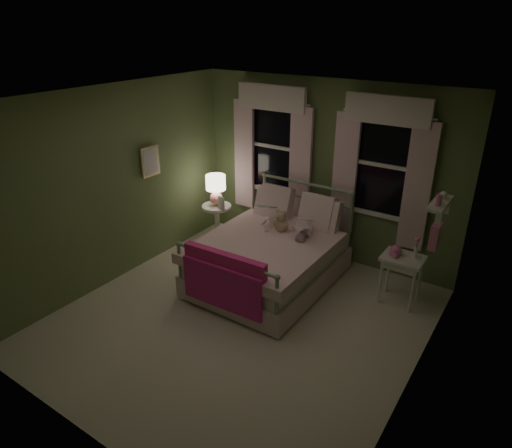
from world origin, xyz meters
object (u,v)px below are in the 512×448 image
Objects in this scene: child_left at (270,205)px; nightstand_right at (402,264)px; table_lamp at (216,187)px; bed at (270,257)px; nightstand_left at (217,219)px; child_right at (305,213)px; teddy_bear at (281,222)px.

child_left is 1.12× the size of nightstand_right.
table_lamp is 2.97m from nightstand_right.
nightstand_right is (1.90, 0.07, -0.38)m from child_left.
bed is 3.13× the size of nightstand_left.
nightstand_left is at bearing -17.81° from child_right.
table_lamp is at bearing 158.41° from bed.
child_right is 1.61m from table_lamp.
nightstand_right is at bearing 168.89° from child_right.
teddy_bear is at bearing 126.62° from child_left.
table_lamp is (-1.33, 0.26, 0.16)m from teddy_bear.
bed reaches higher than teddy_bear.
nightstand_left is at bearing 168.81° from teddy_bear.
child_left is (-0.28, 0.42, 0.54)m from bed.
child_left reaches higher than bed.
teddy_bear is 0.67× the size of table_lamp.
nightstand_left is 1.02× the size of nightstand_right.
bed is 6.38× the size of teddy_bear.
teddy_bear is 0.49× the size of nightstand_left.
bed is 0.49m from teddy_bear.
child_left is 1.17m from nightstand_left.
nightstand_right is (1.34, 0.07, -0.38)m from child_right.
child_right reaches higher than nightstand_right.
teddy_bear is (0.28, -0.16, -0.14)m from child_left.
nightstand_right is at bearing 158.22° from child_left.
child_right is (0.56, 0.00, 0.01)m from child_left.
nightstand_left is (-1.33, 0.26, -0.37)m from teddy_bear.
child_right is at bearing 29.50° from teddy_bear.
teddy_bear reaches higher than nightstand_right.
bed is at bearing -163.10° from nightstand_right.
nightstand_left is (-1.05, 0.10, -0.51)m from child_left.
table_lamp reaches higher than teddy_bear.
nightstand_left is (-1.61, 0.10, -0.52)m from child_right.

